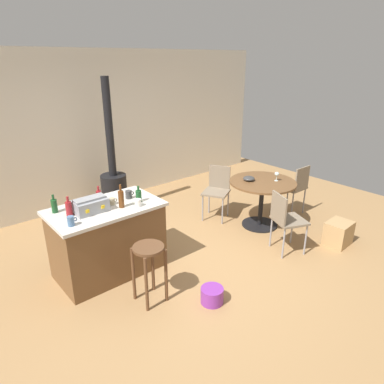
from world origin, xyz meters
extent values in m
plane|color=#A37A4C|center=(0.00, 0.00, 0.00)|extent=(8.80, 8.80, 0.00)
cube|color=silver|center=(0.00, 2.82, 1.35)|extent=(8.00, 0.10, 2.70)
cube|color=brown|center=(-0.91, 0.57, 0.42)|extent=(1.26, 0.72, 0.85)
cube|color=beige|center=(-0.91, 0.57, 0.87)|extent=(1.32, 0.78, 0.04)
cylinder|color=brown|center=(-0.72, -0.11, 0.33)|extent=(0.04, 0.04, 0.65)
cylinder|color=brown|center=(-0.97, -0.11, 0.33)|extent=(0.04, 0.04, 0.65)
cylinder|color=brown|center=(-0.97, -0.36, 0.33)|extent=(0.04, 0.04, 0.65)
cylinder|color=brown|center=(-0.72, -0.36, 0.33)|extent=(0.04, 0.04, 0.65)
cylinder|color=brown|center=(-0.85, -0.24, 0.67)|extent=(0.34, 0.34, 0.03)
cylinder|color=black|center=(1.54, 0.16, 0.01)|extent=(0.57, 0.57, 0.02)
cylinder|color=black|center=(1.54, 0.16, 0.36)|extent=(0.07, 0.07, 0.73)
cylinder|color=brown|center=(1.54, 0.16, 0.74)|extent=(1.03, 1.03, 0.03)
cube|color=#7F705B|center=(1.18, 0.81, 0.47)|extent=(0.54, 0.54, 0.03)
cube|color=#7F705B|center=(1.35, 0.91, 0.67)|extent=(0.19, 0.33, 0.40)
cylinder|color=gray|center=(1.41, 0.75, 0.23)|extent=(0.02, 0.02, 0.46)
cylinder|color=gray|center=(1.25, 1.05, 0.23)|extent=(0.02, 0.02, 0.46)
cylinder|color=gray|center=(0.95, 0.88, 0.23)|extent=(0.02, 0.02, 0.46)
cylinder|color=gray|center=(1.12, 0.58, 0.23)|extent=(0.02, 0.02, 0.46)
cube|color=#7F705B|center=(1.22, -0.60, 0.47)|extent=(0.53, 0.53, 0.03)
cube|color=#7F705B|center=(1.04, -0.52, 0.67)|extent=(0.17, 0.34, 0.40)
cylinder|color=gray|center=(1.13, -0.37, 0.23)|extent=(0.02, 0.02, 0.45)
cylinder|color=gray|center=(0.99, -0.68, 0.23)|extent=(0.02, 0.02, 0.45)
cylinder|color=gray|center=(1.30, -0.82, 0.23)|extent=(0.02, 0.02, 0.45)
cylinder|color=gray|center=(1.44, -0.51, 0.23)|extent=(0.02, 0.02, 0.45)
cube|color=#7F705B|center=(2.33, 0.14, 0.47)|extent=(0.41, 0.41, 0.03)
cube|color=#7F705B|center=(2.33, -0.05, 0.67)|extent=(0.36, 0.03, 0.40)
cylinder|color=gray|center=(2.16, -0.02, 0.23)|extent=(0.02, 0.02, 0.46)
cylinder|color=gray|center=(2.50, -0.03, 0.23)|extent=(0.02, 0.02, 0.46)
cylinder|color=gray|center=(2.50, 0.31, 0.23)|extent=(0.02, 0.02, 0.46)
cylinder|color=gray|center=(2.16, 0.32, 0.23)|extent=(0.02, 0.02, 0.46)
cylinder|color=black|center=(0.06, 2.19, 0.03)|extent=(0.37, 0.37, 0.06)
cylinder|color=black|center=(0.06, 2.19, 0.36)|extent=(0.44, 0.44, 0.61)
cube|color=#2D2826|center=(0.06, 1.97, 0.36)|extent=(0.20, 0.02, 0.20)
cylinder|color=black|center=(0.06, 2.19, 1.47)|extent=(0.13, 0.13, 1.62)
cube|color=gray|center=(-1.10, 0.55, 0.96)|extent=(0.37, 0.24, 0.15)
cube|color=gray|center=(-1.10, 0.55, 1.05)|extent=(0.35, 0.14, 0.02)
cube|color=yellow|center=(-1.19, 0.42, 0.96)|extent=(0.04, 0.01, 0.04)
cube|color=yellow|center=(-1.00, 0.42, 0.96)|extent=(0.04, 0.01, 0.04)
cylinder|color=#194C23|center=(-1.42, 0.80, 0.97)|extent=(0.07, 0.07, 0.16)
cylinder|color=#194C23|center=(-1.42, 0.80, 1.07)|extent=(0.03, 0.03, 0.06)
cylinder|color=#603314|center=(-0.76, 0.43, 0.99)|extent=(0.07, 0.07, 0.20)
cylinder|color=#603314|center=(-0.76, 0.43, 1.13)|extent=(0.03, 0.03, 0.08)
cylinder|color=maroon|center=(-1.33, 0.60, 0.97)|extent=(0.07, 0.07, 0.17)
cylinder|color=maroon|center=(-1.33, 0.60, 1.09)|extent=(0.03, 0.03, 0.06)
cylinder|color=#194C23|center=(-0.52, 0.44, 0.96)|extent=(0.07, 0.07, 0.15)
cylinder|color=#194C23|center=(-0.52, 0.44, 1.06)|extent=(0.03, 0.03, 0.06)
cylinder|color=maroon|center=(-0.90, 0.73, 0.97)|extent=(0.06, 0.06, 0.15)
cylinder|color=maroon|center=(-0.90, 0.73, 1.07)|extent=(0.02, 0.02, 0.06)
cylinder|color=#383838|center=(-0.55, 0.62, 0.94)|extent=(0.08, 0.08, 0.10)
torus|color=#383838|center=(-0.50, 0.62, 0.95)|extent=(0.05, 0.01, 0.05)
cylinder|color=#4C7099|center=(-1.41, 0.35, 0.94)|extent=(0.07, 0.07, 0.11)
torus|color=#4C7099|center=(-1.37, 0.35, 0.95)|extent=(0.05, 0.01, 0.05)
cylinder|color=white|center=(-0.60, 0.33, 0.93)|extent=(0.08, 0.08, 0.09)
torus|color=white|center=(-0.55, 0.33, 0.94)|extent=(0.05, 0.01, 0.05)
cylinder|color=tan|center=(-0.81, 0.58, 0.93)|extent=(0.07, 0.07, 0.08)
torus|color=tan|center=(-0.76, 0.58, 0.93)|extent=(0.05, 0.01, 0.05)
cylinder|color=silver|center=(1.72, 0.04, 0.76)|extent=(0.06, 0.06, 0.00)
cylinder|color=silver|center=(1.72, 0.04, 0.80)|extent=(0.01, 0.01, 0.08)
ellipsoid|color=silver|center=(1.72, 0.04, 0.87)|extent=(0.07, 0.07, 0.06)
ellipsoid|color=#383838|center=(1.40, 0.32, 0.79)|extent=(0.18, 0.18, 0.07)
cube|color=tan|center=(1.93, -0.97, 0.17)|extent=(0.39, 0.32, 0.35)
cylinder|color=purple|center=(-0.36, -0.72, 0.09)|extent=(0.25, 0.25, 0.18)
camera|label=1|loc=(-2.58, -2.97, 2.55)|focal=32.42mm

